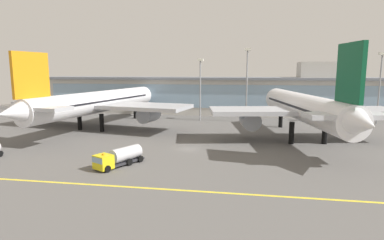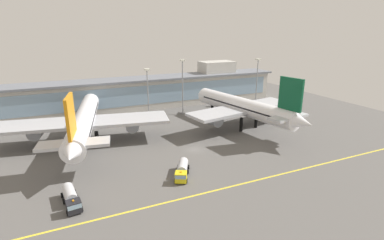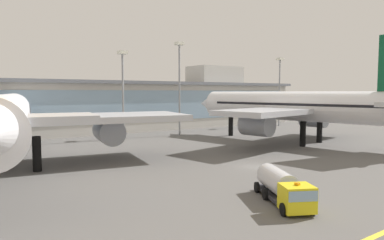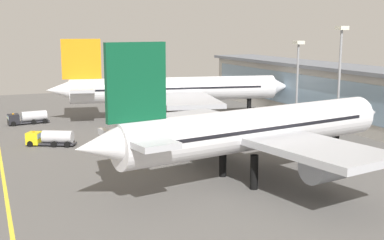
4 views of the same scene
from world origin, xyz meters
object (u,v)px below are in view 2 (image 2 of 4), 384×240
at_px(apron_light_mast_centre, 183,78).
at_px(airliner_near_right, 243,107).
at_px(apron_light_mast_west, 148,85).
at_px(airliner_near_left, 84,121).
at_px(apron_light_mast_east, 257,74).
at_px(fuel_tanker_truck, 71,198).
at_px(baggage_tug_near, 182,170).

bearing_deg(apron_light_mast_centre, airliner_near_right, -62.75).
bearing_deg(apron_light_mast_west, airliner_near_left, -143.68).
relative_size(apron_light_mast_centre, apron_light_mast_east, 1.07).
height_order(fuel_tanker_truck, apron_light_mast_west, apron_light_mast_west).
bearing_deg(fuel_tanker_truck, baggage_tug_near, 88.41).
distance_m(airliner_near_right, apron_light_mast_west, 36.98).
bearing_deg(baggage_tug_near, airliner_near_right, 154.38).
bearing_deg(airliner_near_left, apron_light_mast_centre, -55.05).
xyz_separation_m(airliner_near_left, fuel_tanker_truck, (-5.87, -33.56, -5.52)).
relative_size(airliner_near_right, apron_light_mast_centre, 2.44).
xyz_separation_m(airliner_near_right, fuel_tanker_truck, (-57.62, -27.02, -5.80)).
bearing_deg(airliner_near_left, fuel_tanker_truck, -179.37).
xyz_separation_m(fuel_tanker_truck, apron_light_mast_centre, (45.08, 51.36, 13.05)).
xyz_separation_m(fuel_tanker_truck, baggage_tug_near, (24.33, 2.07, 0.00)).
bearing_deg(baggage_tug_near, airliner_near_left, -122.10).
distance_m(airliner_near_left, apron_light_mast_centre, 43.72).
distance_m(airliner_near_left, apron_light_mast_west, 31.65).
height_order(airliner_near_left, apron_light_mast_centre, apron_light_mast_centre).
bearing_deg(fuel_tanker_truck, airliner_near_left, 163.65).
height_order(fuel_tanker_truck, apron_light_mast_centre, apron_light_mast_centre).
bearing_deg(airliner_near_left, baggage_tug_near, -139.07).
bearing_deg(fuel_tanker_truck, apron_light_mast_west, 142.81).
bearing_deg(airliner_near_right, fuel_tanker_truck, 104.64).
relative_size(airliner_near_right, apron_light_mast_east, 2.60).
height_order(airliner_near_right, apron_light_mast_west, airliner_near_right).
bearing_deg(fuel_tanker_truck, airliner_near_right, 108.69).
distance_m(baggage_tug_near, apron_light_mast_centre, 55.05).
xyz_separation_m(apron_light_mast_west, apron_light_mast_centre, (14.16, -0.62, 1.65)).
xyz_separation_m(baggage_tug_near, apron_light_mast_centre, (20.75, 49.29, 13.05)).
distance_m(fuel_tanker_truck, apron_light_mast_centre, 69.57).
height_order(baggage_tug_near, apron_light_mast_east, apron_light_mast_east).
distance_m(airliner_near_right, baggage_tug_near, 42.01).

